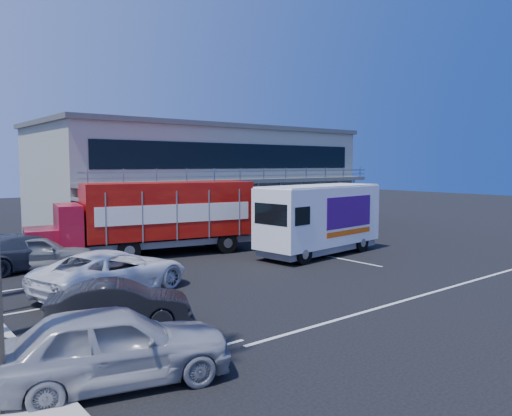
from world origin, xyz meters
TOP-DOWN VIEW (x-y plane):
  - ground at (0.00, 0.00)m, footprint 120.00×120.00m
  - building at (3.00, 14.94)m, footprint 22.40×12.00m
  - red_truck at (-4.75, 7.14)m, footprint 11.41×4.71m
  - white_van at (1.99, 2.00)m, footprint 7.59×3.31m
  - parked_car_a at (-12.50, -6.00)m, footprint 5.34×3.24m
  - parked_car_b at (-10.84, -2.50)m, footprint 4.23×2.93m
  - parked_car_c at (-9.50, 1.11)m, footprint 6.31×4.21m
  - parked_car_d at (-10.70, 7.60)m, footprint 5.82×3.03m
  - parked_car_e at (-10.40, 7.20)m, footprint 4.98×3.19m

SIDE VIEW (x-z plane):
  - ground at x=0.00m, z-range 0.00..0.00m
  - parked_car_b at x=-10.84m, z-range 0.00..1.32m
  - parked_car_e at x=-10.40m, z-range 0.00..1.58m
  - parked_car_c at x=-9.50m, z-range 0.00..1.61m
  - parked_car_d at x=-10.70m, z-range 0.00..1.61m
  - parked_car_a at x=-12.50m, z-range 0.00..1.70m
  - white_van at x=1.99m, z-range 0.11..3.71m
  - red_truck at x=-4.75m, z-range 0.19..3.93m
  - building at x=3.00m, z-range 0.01..7.31m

